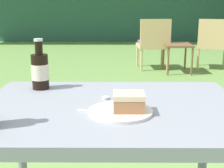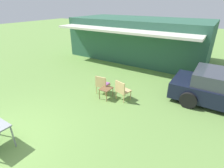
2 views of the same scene
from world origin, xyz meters
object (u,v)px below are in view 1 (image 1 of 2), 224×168
(wicker_chair_plain, at_px, (213,42))
(cola_bottle_near, at_px, (40,70))
(wicker_chair_cushioned, at_px, (153,42))
(garden_side_table, at_px, (178,48))
(patio_table, at_px, (112,125))
(cake_on_plate, at_px, (125,106))

(wicker_chair_plain, relative_size, cola_bottle_near, 3.99)
(wicker_chair_cushioned, xyz_separation_m, wicker_chair_plain, (0.97, -0.02, 0.01))
(garden_side_table, bearing_deg, cola_bottle_near, -109.78)
(patio_table, bearing_deg, cola_bottle_near, 143.85)
(wicker_chair_cushioned, xyz_separation_m, patio_table, (-0.66, -4.09, 0.19))
(wicker_chair_plain, bearing_deg, wicker_chair_cushioned, 13.72)
(wicker_chair_cushioned, height_order, cola_bottle_near, cola_bottle_near)
(wicker_chair_cushioned, xyz_separation_m, cola_bottle_near, (-0.95, -3.87, 0.34))
(wicker_chair_cushioned, relative_size, wicker_chair_plain, 1.00)
(wicker_chair_plain, bearing_deg, cake_on_plate, 83.89)
(wicker_chair_plain, relative_size, garden_side_table, 1.63)
(wicker_chair_plain, distance_m, cake_on_plate, 4.45)
(wicker_chair_plain, distance_m, patio_table, 4.39)
(wicker_chair_plain, xyz_separation_m, cola_bottle_near, (-1.92, -3.85, 0.34))
(wicker_chair_cushioned, height_order, patio_table, wicker_chair_cushioned)
(wicker_chair_cushioned, xyz_separation_m, garden_side_table, (0.35, -0.24, -0.06))
(patio_table, bearing_deg, garden_side_table, 75.29)
(patio_table, distance_m, cake_on_plate, 0.13)
(wicker_chair_plain, relative_size, patio_table, 0.89)
(cake_on_plate, bearing_deg, patio_table, 117.77)
(wicker_chair_cushioned, bearing_deg, cake_on_plate, 76.40)
(wicker_chair_plain, distance_m, garden_side_table, 0.66)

